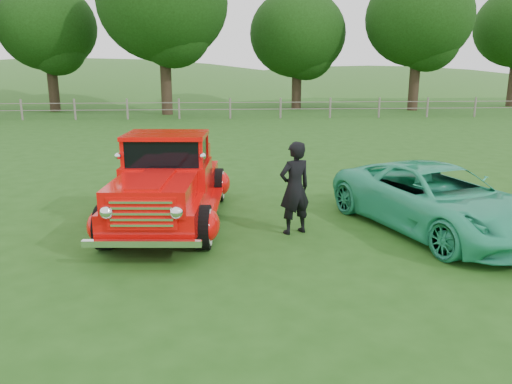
{
  "coord_description": "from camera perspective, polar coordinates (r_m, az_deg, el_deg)",
  "views": [
    {
      "loc": [
        -0.58,
        -7.84,
        3.0
      ],
      "look_at": [
        0.06,
        1.2,
        0.72
      ],
      "focal_mm": 35.0,
      "sensor_mm": 36.0,
      "label": 1
    }
  ],
  "objects": [
    {
      "name": "man",
      "position": [
        9.1,
        4.44,
        0.45
      ],
      "size": [
        0.74,
        0.62,
        1.71
      ],
      "primitive_type": "imported",
      "rotation": [
        0.0,
        0.0,
        3.55
      ],
      "color": "black",
      "rests_on": "ground"
    },
    {
      "name": "tree_near_west",
      "position": [
        33.23,
        -10.61,
        20.47
      ],
      "size": [
        8.0,
        8.0,
        10.42
      ],
      "color": "#2E2117",
      "rests_on": "ground"
    },
    {
      "name": "tree_mid_east",
      "position": [
        37.52,
        18.13,
        18.33
      ],
      "size": [
        7.2,
        7.2,
        9.44
      ],
      "color": "#2E2117",
      "rests_on": "ground"
    },
    {
      "name": "fence_line",
      "position": [
        29.94,
        -2.97,
        9.52
      ],
      "size": [
        48.0,
        0.12,
        1.2
      ],
      "color": "slate",
      "rests_on": "ground"
    },
    {
      "name": "teal_sedan",
      "position": [
        9.85,
        19.92,
        -0.74
      ],
      "size": [
        3.37,
        4.87,
        1.23
      ],
      "primitive_type": "imported",
      "rotation": [
        0.0,
        0.0,
        0.33
      ],
      "color": "#2CB182",
      "rests_on": "ground"
    },
    {
      "name": "ground",
      "position": [
        8.41,
        0.19,
        -6.78
      ],
      "size": [
        140.0,
        140.0,
        0.0
      ],
      "primitive_type": "plane",
      "color": "#1F4B14",
      "rests_on": "ground"
    },
    {
      "name": "tree_near_east",
      "position": [
        37.32,
        4.77,
        17.54
      ],
      "size": [
        6.8,
        6.8,
        8.33
      ],
      "color": "#2E2117",
      "rests_on": "ground"
    },
    {
      "name": "tree_mid_west",
      "position": [
        37.7,
        -22.72,
        16.98
      ],
      "size": [
        6.4,
        6.4,
        8.46
      ],
      "color": "#2E2117",
      "rests_on": "ground"
    },
    {
      "name": "distant_hills",
      "position": [
        67.81,
        -7.06,
        7.64
      ],
      "size": [
        116.0,
        60.0,
        18.0
      ],
      "color": "#336324",
      "rests_on": "ground"
    },
    {
      "name": "red_pickup",
      "position": [
        9.9,
        -9.93,
        1.05
      ],
      "size": [
        2.5,
        5.1,
        1.78
      ],
      "rotation": [
        0.0,
        0.0,
        -0.08
      ],
      "color": "black",
      "rests_on": "ground"
    }
  ]
}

